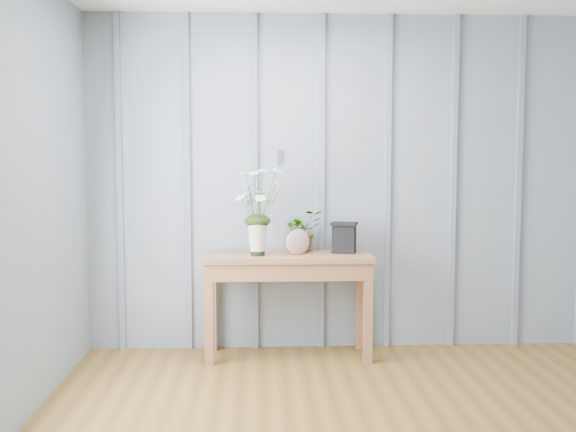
{
  "coord_description": "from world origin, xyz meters",
  "views": [
    {
      "loc": [
        -0.73,
        -2.79,
        1.44
      ],
      "look_at": [
        -0.52,
        1.94,
        1.03
      ],
      "focal_mm": 42.0,
      "sensor_mm": 36.0,
      "label": 1
    }
  ],
  "objects_px": {
    "daisy_vase": "(258,199)",
    "felt_disc_vessel": "(298,242)",
    "sideboard": "(288,270)",
    "carved_box": "(344,237)"
  },
  "relations": [
    {
      "from": "sideboard",
      "to": "carved_box",
      "type": "xyz_separation_m",
      "value": [
        0.41,
        0.04,
        0.23
      ]
    },
    {
      "from": "sideboard",
      "to": "felt_disc_vessel",
      "type": "distance_m",
      "value": 0.22
    },
    {
      "from": "daisy_vase",
      "to": "carved_box",
      "type": "relative_size",
      "value": 2.83
    },
    {
      "from": "sideboard",
      "to": "carved_box",
      "type": "height_order",
      "value": "carved_box"
    },
    {
      "from": "daisy_vase",
      "to": "felt_disc_vessel",
      "type": "xyz_separation_m",
      "value": [
        0.29,
        0.02,
        -0.31
      ]
    },
    {
      "from": "sideboard",
      "to": "carved_box",
      "type": "bearing_deg",
      "value": 5.9
    },
    {
      "from": "sideboard",
      "to": "carved_box",
      "type": "distance_m",
      "value": 0.47
    },
    {
      "from": "daisy_vase",
      "to": "felt_disc_vessel",
      "type": "relative_size",
      "value": 3.47
    },
    {
      "from": "daisy_vase",
      "to": "carved_box",
      "type": "height_order",
      "value": "daisy_vase"
    },
    {
      "from": "sideboard",
      "to": "daisy_vase",
      "type": "relative_size",
      "value": 1.89
    }
  ]
}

